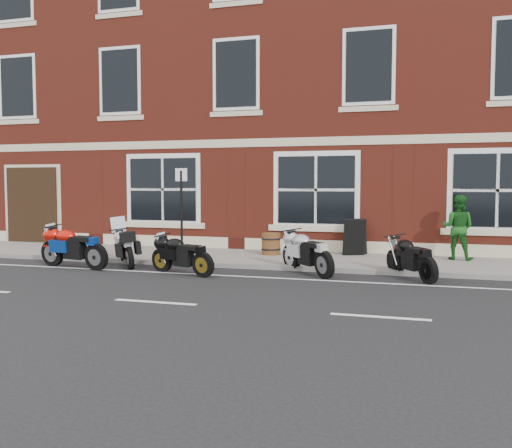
# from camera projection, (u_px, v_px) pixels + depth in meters

# --- Properties ---
(ground) EXTENTS (80.00, 80.00, 0.00)m
(ground) POSITION_uv_depth(u_px,v_px,m) (215.00, 277.00, 13.20)
(ground) COLOR black
(ground) RESTS_ON ground
(sidewalk) EXTENTS (30.00, 3.00, 0.12)m
(sidewalk) POSITION_uv_depth(u_px,v_px,m) (253.00, 258.00, 16.06)
(sidewalk) COLOR slate
(sidewalk) RESTS_ON ground
(kerb) EXTENTS (30.00, 0.16, 0.12)m
(kerb) POSITION_uv_depth(u_px,v_px,m) (235.00, 266.00, 14.55)
(kerb) COLOR slate
(kerb) RESTS_ON ground
(pub_building) EXTENTS (24.00, 12.00, 12.00)m
(pub_building) POSITION_uv_depth(u_px,v_px,m) (308.00, 88.00, 22.80)
(pub_building) COLOR maroon
(pub_building) RESTS_ON ground
(moto_touring_silver) EXTENTS (1.30, 1.57, 1.26)m
(moto_touring_silver) POSITION_uv_depth(u_px,v_px,m) (126.00, 246.00, 15.00)
(moto_touring_silver) COLOR black
(moto_touring_silver) RESTS_ON ground
(moto_sport_red) EXTENTS (2.18, 0.56, 0.99)m
(moto_sport_red) POSITION_uv_depth(u_px,v_px,m) (73.00, 246.00, 14.54)
(moto_sport_red) COLOR black
(moto_sport_red) RESTS_ON ground
(moto_sport_black) EXTENTS (1.84, 0.74, 0.86)m
(moto_sport_black) POSITION_uv_depth(u_px,v_px,m) (181.00, 254.00, 13.50)
(moto_sport_black) COLOR black
(moto_sport_black) RESTS_ON ground
(moto_sport_silver) EXTENTS (1.55, 1.61, 0.95)m
(moto_sport_silver) POSITION_uv_depth(u_px,v_px,m) (307.00, 251.00, 13.57)
(moto_sport_silver) COLOR black
(moto_sport_silver) RESTS_ON ground
(moto_naked_black) EXTENTS (1.18, 1.70, 0.88)m
(moto_naked_black) POSITION_uv_depth(u_px,v_px,m) (411.00, 256.00, 12.89)
(moto_naked_black) COLOR black
(moto_naked_black) RESTS_ON ground
(pedestrian_right) EXTENTS (0.98, 0.84, 1.73)m
(pedestrian_right) POSITION_uv_depth(u_px,v_px,m) (458.00, 227.00, 15.22)
(pedestrian_right) COLOR #164D17
(pedestrian_right) RESTS_ON sidewalk
(a_board_sign) EXTENTS (0.73, 0.61, 1.04)m
(a_board_sign) POSITION_uv_depth(u_px,v_px,m) (355.00, 237.00, 16.20)
(a_board_sign) COLOR black
(a_board_sign) RESTS_ON sidewalk
(barrel_planter) EXTENTS (0.56, 0.56, 0.62)m
(barrel_planter) POSITION_uv_depth(u_px,v_px,m) (271.00, 244.00, 16.34)
(barrel_planter) COLOR #543B16
(barrel_planter) RESTS_ON sidewalk
(parking_sign) EXTENTS (0.35, 0.06, 2.45)m
(parking_sign) POSITION_uv_depth(u_px,v_px,m) (182.00, 207.00, 15.40)
(parking_sign) COLOR black
(parking_sign) RESTS_ON sidewalk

